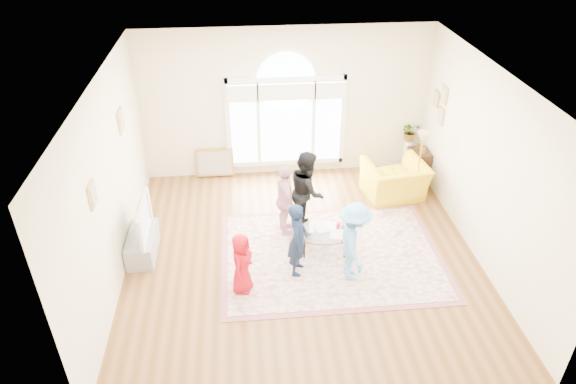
{
  "coord_description": "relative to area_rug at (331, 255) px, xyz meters",
  "views": [
    {
      "loc": [
        -0.92,
        -6.96,
        5.69
      ],
      "look_at": [
        -0.22,
        0.3,
        1.13
      ],
      "focal_mm": 32.0,
      "sensor_mm": 36.0,
      "label": 1
    }
  ],
  "objects": [
    {
      "name": "floor_lamp",
      "position": [
        1.99,
        1.66,
        1.27
      ],
      "size": [
        0.29,
        0.29,
        1.51
      ],
      "color": "black",
      "rests_on": "ground"
    },
    {
      "name": "child_red",
      "position": [
        -1.55,
        -0.71,
        0.53
      ],
      "size": [
        0.48,
        0.59,
        1.05
      ],
      "primitive_type": "imported",
      "rotation": [
        0.0,
        0.0,
        1.25
      ],
      "color": "#B50B1A",
      "rests_on": "area_rug"
    },
    {
      "name": "tv_console",
      "position": [
        -3.26,
        0.37,
        0.2
      ],
      "size": [
        0.45,
        1.0,
        0.42
      ],
      "primitive_type": "cube",
      "color": "#919599",
      "rests_on": "ground"
    },
    {
      "name": "child_pink",
      "position": [
        -0.74,
        0.76,
        0.7
      ],
      "size": [
        0.45,
        0.85,
        1.38
      ],
      "primitive_type": "imported",
      "rotation": [
        0.0,
        0.0,
        1.72
      ],
      "color": "#DEA0AB",
      "rests_on": "area_rug"
    },
    {
      "name": "ground",
      "position": [
        -0.51,
        0.07,
        -0.01
      ],
      "size": [
        6.0,
        6.0,
        0.0
      ],
      "primitive_type": "plane",
      "color": "brown",
      "rests_on": "ground"
    },
    {
      "name": "coffee_table",
      "position": [
        -0.12,
        0.14,
        0.39
      ],
      "size": [
        1.14,
        0.78,
        0.54
      ],
      "rotation": [
        0.0,
        0.0,
        -0.08
      ],
      "color": "silver",
      "rests_on": "ground"
    },
    {
      "name": "side_cabinet",
      "position": [
        2.27,
        2.41,
        0.34
      ],
      "size": [
        0.4,
        0.5,
        0.7
      ],
      "primitive_type": "cube",
      "color": "black",
      "rests_on": "ground"
    },
    {
      "name": "potted_plant",
      "position": [
        2.19,
        2.92,
        0.91
      ],
      "size": [
        0.42,
        0.37,
        0.44
      ],
      "primitive_type": "imported",
      "rotation": [
        0.0,
        0.0,
        0.08
      ],
      "color": "#33722D",
      "rests_on": "plant_pedestal"
    },
    {
      "name": "television",
      "position": [
        -3.25,
        0.37,
        0.72
      ],
      "size": [
        0.17,
        1.08,
        0.62
      ],
      "color": "black",
      "rests_on": "tv_console"
    },
    {
      "name": "child_navy",
      "position": [
        -0.64,
        -0.35,
        0.66
      ],
      "size": [
        0.42,
        0.54,
        1.31
      ],
      "primitive_type": "imported",
      "rotation": [
        0.0,
        0.0,
        1.32
      ],
      "color": "#131E37",
      "rests_on": "area_rug"
    },
    {
      "name": "room_shell",
      "position": [
        -0.5,
        2.9,
        1.56
      ],
      "size": [
        6.0,
        6.0,
        6.0
      ],
      "color": "beige",
      "rests_on": "ground"
    },
    {
      "name": "leaning_picture",
      "position": [
        -2.07,
        2.97,
        -0.01
      ],
      "size": [
        0.8,
        0.14,
        0.62
      ],
      "primitive_type": "cube",
      "rotation": [
        -0.14,
        0.0,
        0.0
      ],
      "color": "tan",
      "rests_on": "ground"
    },
    {
      "name": "armchair",
      "position": [
        1.59,
        1.8,
        0.37
      ],
      "size": [
        1.32,
        1.19,
        0.76
      ],
      "primitive_type": "imported",
      "rotation": [
        0.0,
        0.0,
        3.3
      ],
      "color": "yellow",
      "rests_on": "ground"
    },
    {
      "name": "child_blue",
      "position": [
        0.23,
        -0.56,
        0.71
      ],
      "size": [
        0.55,
        0.92,
        1.39
      ],
      "primitive_type": "imported",
      "rotation": [
        0.0,
        0.0,
        1.54
      ],
      "color": "#5BA4E2",
      "rests_on": "area_rug"
    },
    {
      "name": "plant_pedestal",
      "position": [
        2.19,
        2.92,
        0.34
      ],
      "size": [
        0.2,
        0.2,
        0.7
      ],
      "primitive_type": "cylinder",
      "color": "white",
      "rests_on": "ground"
    },
    {
      "name": "rug_border",
      "position": [
        -0.0,
        0.0,
        -0.0
      ],
      "size": [
        3.8,
        2.8,
        0.01
      ],
      "primitive_type": "cube",
      "color": "#955356",
      "rests_on": "ground"
    },
    {
      "name": "child_black",
      "position": [
        -0.33,
        0.89,
        0.79
      ],
      "size": [
        0.64,
        0.79,
        1.57
      ],
      "primitive_type": "imported",
      "rotation": [
        0.0,
        0.0,
        1.51
      ],
      "color": "black",
      "rests_on": "area_rug"
    },
    {
      "name": "area_rug",
      "position": [
        0.0,
        0.0,
        0.0
      ],
      "size": [
        3.6,
        2.6,
        0.02
      ],
      "primitive_type": "cube",
      "color": "beige",
      "rests_on": "ground"
    }
  ]
}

